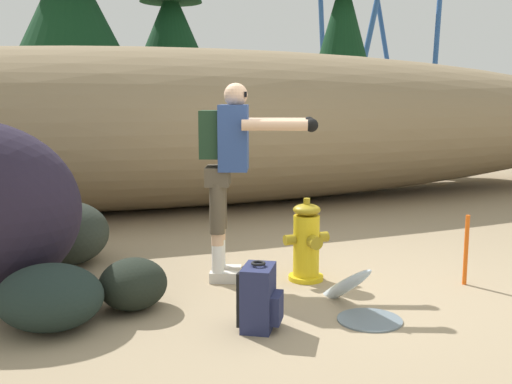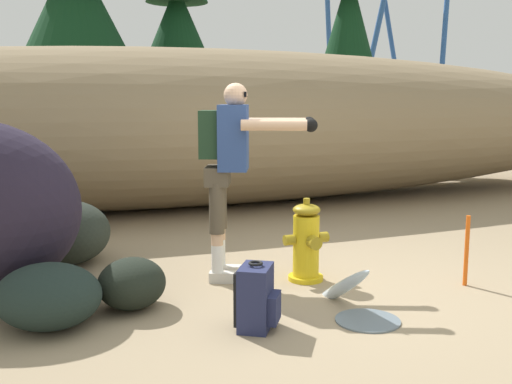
# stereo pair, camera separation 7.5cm
# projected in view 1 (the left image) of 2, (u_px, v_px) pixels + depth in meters

# --- Properties ---
(ground_plane) EXTENTS (56.00, 56.00, 0.04)m
(ground_plane) POSITION_uv_depth(u_px,v_px,m) (337.00, 293.00, 4.88)
(ground_plane) COLOR #998466
(dirt_embankment) EXTENTS (17.01, 3.20, 2.27)m
(dirt_embankment) POSITION_uv_depth(u_px,v_px,m) (194.00, 128.00, 8.70)
(dirt_embankment) COLOR #897556
(dirt_embankment) RESTS_ON ground_plane
(fire_hydrant) EXTENTS (0.41, 0.36, 0.72)m
(fire_hydrant) POSITION_uv_depth(u_px,v_px,m) (307.00, 243.00, 5.13)
(fire_hydrant) COLOR gold
(fire_hydrant) RESTS_ON ground_plane
(hydrant_water_jet) EXTENTS (0.46, 1.13, 0.63)m
(hydrant_water_jet) POSITION_uv_depth(u_px,v_px,m) (345.00, 295.00, 4.54)
(hydrant_water_jet) COLOR silver
(hydrant_water_jet) RESTS_ON ground_plane
(utility_worker) EXTENTS (1.04, 0.75, 1.69)m
(utility_worker) POSITION_uv_depth(u_px,v_px,m) (231.00, 156.00, 5.03)
(utility_worker) COLOR beige
(utility_worker) RESTS_ON ground_plane
(spare_backpack) EXTENTS (0.36, 0.36, 0.47)m
(spare_backpack) POSITION_uv_depth(u_px,v_px,m) (259.00, 298.00, 4.06)
(spare_backpack) COLOR #23284C
(spare_backpack) RESTS_ON ground_plane
(boulder_mid) EXTENTS (0.92, 0.96, 0.61)m
(boulder_mid) POSITION_uv_depth(u_px,v_px,m) (65.00, 233.00, 5.61)
(boulder_mid) COLOR #252C25
(boulder_mid) RESTS_ON ground_plane
(boulder_small) EXTENTS (1.01, 1.02, 0.44)m
(boulder_small) POSITION_uv_depth(u_px,v_px,m) (50.00, 297.00, 4.06)
(boulder_small) COLOR #1C2925
(boulder_small) RESTS_ON ground_plane
(boulder_outlier) EXTENTS (0.72, 0.73, 0.39)m
(boulder_outlier) POSITION_uv_depth(u_px,v_px,m) (133.00, 284.00, 4.44)
(boulder_outlier) COLOR black
(boulder_outlier) RESTS_ON ground_plane
(pine_tree_center) EXTENTS (2.29, 2.29, 6.05)m
(pine_tree_center) POSITION_uv_depth(u_px,v_px,m) (171.00, 19.00, 14.24)
(pine_tree_center) COLOR #47331E
(pine_tree_center) RESTS_ON ground_plane
(pine_tree_right) EXTENTS (1.83, 1.83, 6.53)m
(pine_tree_right) POSITION_uv_depth(u_px,v_px,m) (343.00, 16.00, 13.24)
(pine_tree_right) COLOR #47331E
(pine_tree_right) RESTS_ON ground_plane
(survey_stake) EXTENTS (0.04, 0.04, 0.60)m
(survey_stake) POSITION_uv_depth(u_px,v_px,m) (466.00, 250.00, 5.00)
(survey_stake) COLOR #E55914
(survey_stake) RESTS_ON ground_plane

